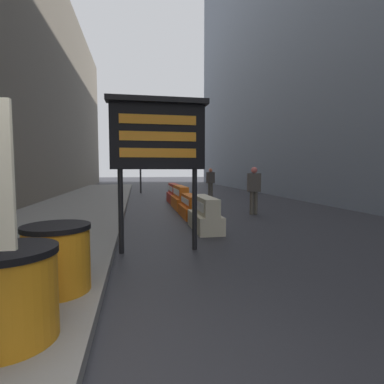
% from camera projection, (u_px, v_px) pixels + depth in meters
% --- Properties ---
extents(building_left_facade, '(0.40, 50.40, 13.32)m').
position_uv_depth(building_left_facade, '(1.00, 24.00, 10.38)').
color(building_left_facade, '#706656').
rests_on(building_left_facade, ground_plane).
extents(barrel_drum_foreground, '(0.80, 0.80, 0.82)m').
position_uv_depth(barrel_drum_foreground, '(10.00, 294.00, 2.59)').
color(barrel_drum_foreground, orange).
rests_on(barrel_drum_foreground, sidewalk_left).
extents(barrel_drum_middle, '(0.80, 0.80, 0.82)m').
position_uv_depth(barrel_drum_middle, '(57.00, 258.00, 3.65)').
color(barrel_drum_middle, orange).
rests_on(barrel_drum_middle, sidewalk_left).
extents(message_board, '(1.95, 0.36, 3.00)m').
position_uv_depth(message_board, '(158.00, 137.00, 5.82)').
color(message_board, black).
rests_on(message_board, ground_plane).
extents(jersey_barrier_cream, '(0.64, 1.77, 0.91)m').
position_uv_depth(jersey_barrier_cream, '(205.00, 215.00, 8.06)').
color(jersey_barrier_cream, beige).
rests_on(jersey_barrier_cream, ground_plane).
extents(jersey_barrier_orange_far, '(0.60, 1.85, 0.76)m').
position_uv_depth(jersey_barrier_orange_far, '(190.00, 207.00, 10.27)').
color(jersey_barrier_orange_far, orange).
rests_on(jersey_barrier_orange_far, ground_plane).
extents(jersey_barrier_orange_near, '(0.58, 2.11, 0.94)m').
position_uv_depth(jersey_barrier_orange_near, '(180.00, 199.00, 12.51)').
color(jersey_barrier_orange_near, orange).
rests_on(jersey_barrier_orange_near, ground_plane).
extents(jersey_barrier_red_striped, '(0.54, 2.01, 0.93)m').
position_uv_depth(jersey_barrier_red_striped, '(174.00, 194.00, 14.70)').
color(jersey_barrier_red_striped, red).
rests_on(jersey_barrier_red_striped, ground_plane).
extents(traffic_cone_near, '(0.38, 0.38, 0.68)m').
position_uv_depth(traffic_cone_near, '(172.00, 192.00, 17.43)').
color(traffic_cone_near, black).
rests_on(traffic_cone_near, ground_plane).
extents(traffic_light_near_curb, '(0.28, 0.45, 3.43)m').
position_uv_depth(traffic_light_near_curb, '(140.00, 156.00, 20.20)').
color(traffic_light_near_curb, '#2D2D30').
rests_on(traffic_light_near_curb, ground_plane).
extents(pedestrian_worker, '(0.52, 0.44, 1.69)m').
position_uv_depth(pedestrian_worker, '(211.00, 180.00, 17.56)').
color(pedestrian_worker, '#514C42').
rests_on(pedestrian_worker, ground_plane).
extents(pedestrian_passerby, '(0.49, 0.35, 1.72)m').
position_uv_depth(pedestrian_passerby, '(254.00, 186.00, 10.80)').
color(pedestrian_passerby, '#514C42').
rests_on(pedestrian_passerby, ground_plane).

